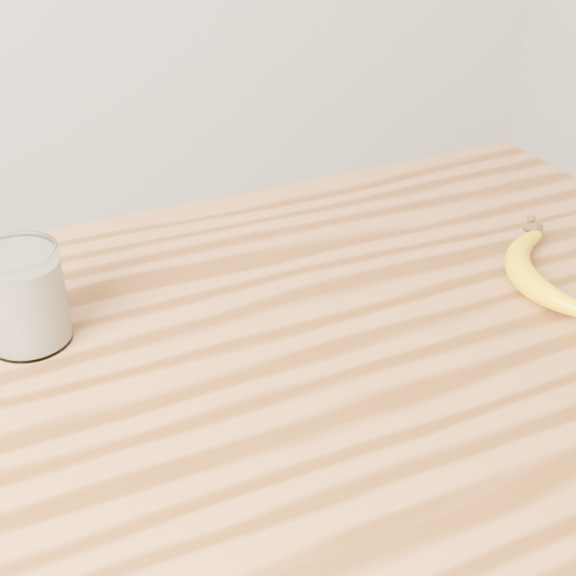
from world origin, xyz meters
name	(u,v)px	position (x,y,z in m)	size (l,w,h in m)	color
table	(285,451)	(0.00, 0.00, 0.77)	(1.20, 0.80, 0.90)	#965D31
smoothie_glass	(23,298)	(-0.23, 0.15, 0.95)	(0.09, 0.09, 0.11)	white
banana	(520,272)	(0.32, 0.02, 0.92)	(0.10, 0.27, 0.03)	#E5BA00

